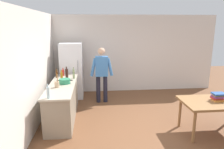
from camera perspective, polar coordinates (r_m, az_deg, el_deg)
The scene contains 16 objects.
ground_plane at distance 5.07m, azimuth 9.47°, elevation -14.50°, with size 14.00×14.00×0.00m, color brown.
wall_back at distance 7.48m, azimuth 4.00°, elevation 5.69°, with size 6.40×0.12×2.70m, color silver.
wall_left at distance 4.82m, azimuth -21.91°, elevation 0.38°, with size 0.12×5.60×2.70m, color silver.
kitchen_counter at distance 5.51m, azimuth -13.32°, elevation -7.17°, with size 0.64×2.20×0.90m.
refrigerator at distance 6.90m, azimuth -10.98°, elevation 1.02°, with size 0.70×0.67×1.80m.
person at distance 6.32m, azimuth -2.86°, elevation 0.82°, with size 0.70×0.22×1.70m.
dining_table at distance 5.08m, azimuth 26.24°, elevation -7.38°, with size 1.40×0.90×0.75m.
cooking_pot at distance 5.43m, azimuth -12.83°, elevation -1.81°, with size 0.40×0.28×0.12m.
utensil_jar at distance 5.14m, azimuth -14.87°, elevation -2.59°, with size 0.11×0.11×0.32m.
bottle_vinegar_tall at distance 5.88m, azimuth -10.47°, elevation 0.21°, with size 0.06×0.06×0.32m.
bottle_sauce_red at distance 6.24m, azimuth -13.26°, elevation 0.48°, with size 0.06×0.06×0.24m.
bottle_beer_brown at distance 6.09m, azimuth -14.93°, elevation 0.16°, with size 0.06×0.06×0.26m.
bottle_wine_dark at distance 5.86m, azimuth -12.32°, elevation 0.20°, with size 0.08×0.08×0.34m.
bottle_oil_amber at distance 5.77m, azimuth -13.67°, elevation -0.40°, with size 0.06×0.06×0.28m.
bottle_water_clear at distance 4.42m, azimuth -17.12°, elevation -4.73°, with size 0.07×0.07×0.30m.
book_stack at distance 5.10m, azimuth 27.16°, elevation -5.43°, with size 0.28×0.21×0.18m.
Camera 1 is at (-1.23, -4.31, 2.37)m, focal length 33.32 mm.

